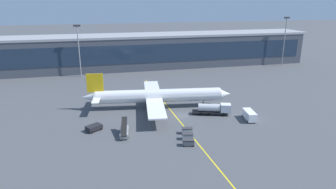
{
  "coord_description": "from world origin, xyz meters",
  "views": [
    {
      "loc": [
        -22.66,
        -76.43,
        31.44
      ],
      "look_at": [
        -2.42,
        6.58,
        4.5
      ],
      "focal_mm": 32.38,
      "sensor_mm": 36.0,
      "label": 1
    }
  ],
  "objects": [
    {
      "name": "apron_light_mast_1",
      "position": [
        -28.92,
        54.19,
        12.76
      ],
      "size": [
        2.8,
        0.5,
        21.61
      ],
      "color": "gray",
      "rests_on": "ground_plane"
    },
    {
      "name": "baggage_cart_2",
      "position": [
        -2.02,
        -11.53,
        0.78
      ],
      "size": [
        2.95,
        2.18,
        1.48
      ],
      "color": "#B2B7BC",
      "rests_on": "ground_plane"
    },
    {
      "name": "baggage_cart_0",
      "position": [
        -3.64,
        -17.72,
        0.78
      ],
      "size": [
        2.95,
        2.18,
        1.48
      ],
      "color": "#595B60",
      "rests_on": "ground_plane"
    },
    {
      "name": "baggage_cart_1",
      "position": [
        -2.83,
        -14.63,
        0.78
      ],
      "size": [
        2.95,
        2.18,
        1.48
      ],
      "color": "#B2B7BC",
      "rests_on": "ground_plane"
    },
    {
      "name": "apron_lead_in_line",
      "position": [
        -1.85,
        2.0,
        0.0
      ],
      "size": [
        2.9,
        79.97,
        0.01
      ],
      "primitive_type": "cube",
      "rotation": [
        0.0,
        0.0,
        0.03
      ],
      "color": "yellow",
      "rests_on": "ground_plane"
    },
    {
      "name": "pushback_tug",
      "position": [
        -24.09,
        -4.31,
        0.85
      ],
      "size": [
        4.44,
        4.02,
        1.4
      ],
      "color": "black",
      "rests_on": "ground_plane"
    },
    {
      "name": "main_airliner",
      "position": [
        -5.13,
        8.62,
        3.71
      ],
      "size": [
        44.98,
        36.02,
        10.95
      ],
      "color": "white",
      "rests_on": "ground_plane"
    },
    {
      "name": "belt_loader",
      "position": [
        -17.06,
        -8.89,
        0.99
      ],
      "size": [
        2.76,
        7.02,
        3.49
      ],
      "color": "gray",
      "rests_on": "ground_plane"
    },
    {
      "name": "ground_plane",
      "position": [
        0.0,
        0.0,
        0.0
      ],
      "size": [
        700.0,
        700.0,
        0.0
      ],
      "primitive_type": "plane",
      "color": "#47494F"
    },
    {
      "name": "fuel_tanker",
      "position": [
        9.13,
        -1.17,
        1.75
      ],
      "size": [
        11.04,
        5.76,
        3.25
      ],
      "color": "#232326",
      "rests_on": "ground_plane"
    },
    {
      "name": "lavatory_truck",
      "position": [
        17.05,
        -7.19,
        1.42
      ],
      "size": [
        3.16,
        6.08,
        2.5
      ],
      "color": "white",
      "rests_on": "ground_plane"
    },
    {
      "name": "apron_light_mast_0",
      "position": [
        67.49,
        54.19,
        13.72
      ],
      "size": [
        2.8,
        0.5,
        23.47
      ],
      "color": "gray",
      "rests_on": "ground_plane"
    },
    {
      "name": "terminal_building",
      "position": [
        -16.43,
        66.15,
        7.87
      ],
      "size": [
        196.67,
        18.84,
        15.71
      ],
      "color": "#424751",
      "rests_on": "ground_plane"
    }
  ]
}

